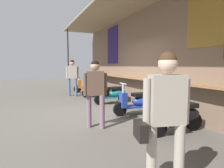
# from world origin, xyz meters

# --- Properties ---
(ground_plane) EXTENTS (33.37, 33.37, 0.00)m
(ground_plane) POSITION_xyz_m (0.00, 0.00, 0.00)
(ground_plane) COLOR #605B54
(market_stall_facade) EXTENTS (11.92, 2.10, 3.63)m
(market_stall_facade) POSITION_xyz_m (0.00, 1.90, 1.98)
(market_stall_facade) COLOR #7F6651
(market_stall_facade) RESTS_ON ground_plane
(scooter_orange) EXTENTS (0.46, 1.40, 0.97)m
(scooter_orange) POSITION_xyz_m (-4.40, 1.08, 0.39)
(scooter_orange) COLOR orange
(scooter_orange) RESTS_ON ground_plane
(scooter_green) EXTENTS (0.46, 1.40, 0.97)m
(scooter_green) POSITION_xyz_m (-2.64, 1.08, 0.39)
(scooter_green) COLOR #237533
(scooter_green) RESTS_ON ground_plane
(scooter_teal) EXTENTS (0.46, 1.40, 0.97)m
(scooter_teal) POSITION_xyz_m (-0.93, 1.08, 0.39)
(scooter_teal) COLOR #197075
(scooter_teal) RESTS_ON ground_plane
(scooter_blue) EXTENTS (0.49, 1.40, 0.97)m
(scooter_blue) POSITION_xyz_m (0.86, 1.08, 0.39)
(scooter_blue) COLOR #233D9E
(scooter_blue) RESTS_ON ground_plane
(scooter_black) EXTENTS (0.46, 1.40, 0.97)m
(scooter_black) POSITION_xyz_m (2.59, 1.08, 0.39)
(scooter_black) COLOR black
(scooter_black) RESTS_ON ground_plane
(shopper_with_handbag) EXTENTS (0.35, 0.66, 1.63)m
(shopper_with_handbag) POSITION_xyz_m (3.95, -0.48, 0.98)
(shopper_with_handbag) COLOR #ADA393
(shopper_with_handbag) RESTS_ON ground_plane
(shopper_browsing) EXTENTS (0.30, 0.58, 1.75)m
(shopper_browsing) POSITION_xyz_m (-3.33, 0.01, 1.09)
(shopper_browsing) COLOR slate
(shopper_browsing) RESTS_ON ground_plane
(shopper_passing) EXTENTS (0.33, 0.54, 1.60)m
(shopper_passing) POSITION_xyz_m (1.52, -0.49, 0.97)
(shopper_passing) COLOR gray
(shopper_passing) RESTS_ON ground_plane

